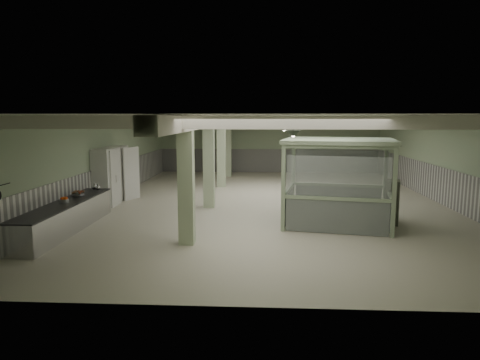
# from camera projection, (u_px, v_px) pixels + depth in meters

# --- Properties ---
(floor) EXTENTS (20.00, 20.00, 0.00)m
(floor) POSITION_uv_depth(u_px,v_px,m) (272.00, 203.00, 17.88)
(floor) COLOR beige
(floor) RESTS_ON ground
(ceiling) EXTENTS (14.00, 20.00, 0.02)m
(ceiling) POSITION_uv_depth(u_px,v_px,m) (273.00, 116.00, 17.36)
(ceiling) COLOR silver
(ceiling) RESTS_ON wall_back
(wall_back) EXTENTS (14.00, 0.02, 3.60)m
(wall_back) POSITION_uv_depth(u_px,v_px,m) (269.00, 144.00, 27.50)
(wall_back) COLOR #99A886
(wall_back) RESTS_ON floor
(wall_front) EXTENTS (14.00, 0.02, 3.60)m
(wall_front) POSITION_uv_depth(u_px,v_px,m) (283.00, 214.00, 7.74)
(wall_front) COLOR #99A886
(wall_front) RESTS_ON floor
(wall_left) EXTENTS (0.02, 20.00, 3.60)m
(wall_left) POSITION_uv_depth(u_px,v_px,m) (106.00, 159.00, 17.99)
(wall_left) COLOR #99A886
(wall_left) RESTS_ON floor
(wall_right) EXTENTS (0.02, 20.00, 3.60)m
(wall_right) POSITION_uv_depth(u_px,v_px,m) (446.00, 161.00, 17.25)
(wall_right) COLOR #99A886
(wall_right) RESTS_ON floor
(wainscot_left) EXTENTS (0.05, 19.90, 1.50)m
(wainscot_left) POSITION_uv_depth(u_px,v_px,m) (107.00, 183.00, 18.14)
(wainscot_left) COLOR silver
(wainscot_left) RESTS_ON floor
(wainscot_right) EXTENTS (0.05, 19.90, 1.50)m
(wainscot_right) POSITION_uv_depth(u_px,v_px,m) (443.00, 186.00, 17.40)
(wainscot_right) COLOR silver
(wainscot_right) RESTS_ON floor
(wainscot_back) EXTENTS (13.90, 0.05, 1.50)m
(wainscot_back) POSITION_uv_depth(u_px,v_px,m) (269.00, 161.00, 27.63)
(wainscot_back) COLOR silver
(wainscot_back) RESTS_ON floor
(girder) EXTENTS (0.45, 19.90, 0.40)m
(girder) POSITION_uv_depth(u_px,v_px,m) (212.00, 121.00, 17.52)
(girder) COLOR silver
(girder) RESTS_ON ceiling
(beam_a) EXTENTS (13.90, 0.35, 0.32)m
(beam_a) POSITION_uv_depth(u_px,v_px,m) (279.00, 122.00, 9.97)
(beam_a) COLOR silver
(beam_a) RESTS_ON ceiling
(beam_b) EXTENTS (13.90, 0.35, 0.32)m
(beam_b) POSITION_uv_depth(u_px,v_px,m) (276.00, 121.00, 12.44)
(beam_b) COLOR silver
(beam_b) RESTS_ON ceiling
(beam_c) EXTENTS (13.90, 0.35, 0.32)m
(beam_c) POSITION_uv_depth(u_px,v_px,m) (274.00, 121.00, 14.91)
(beam_c) COLOR silver
(beam_c) RESTS_ON ceiling
(beam_d) EXTENTS (13.90, 0.35, 0.32)m
(beam_d) POSITION_uv_depth(u_px,v_px,m) (273.00, 120.00, 17.38)
(beam_d) COLOR silver
(beam_d) RESTS_ON ceiling
(beam_e) EXTENTS (13.90, 0.35, 0.32)m
(beam_e) POSITION_uv_depth(u_px,v_px,m) (271.00, 120.00, 19.85)
(beam_e) COLOR silver
(beam_e) RESTS_ON ceiling
(beam_f) EXTENTS (13.90, 0.35, 0.32)m
(beam_f) POSITION_uv_depth(u_px,v_px,m) (271.00, 119.00, 22.32)
(beam_f) COLOR silver
(beam_f) RESTS_ON ceiling
(beam_g) EXTENTS (13.90, 0.35, 0.32)m
(beam_g) POSITION_uv_depth(u_px,v_px,m) (270.00, 119.00, 24.79)
(beam_g) COLOR silver
(beam_g) RESTS_ON ceiling
(column_a) EXTENTS (0.42, 0.42, 3.60)m
(column_a) POSITION_uv_depth(u_px,v_px,m) (186.00, 181.00, 11.83)
(column_a) COLOR #B5C8A1
(column_a) RESTS_ON floor
(column_b) EXTENTS (0.42, 0.42, 3.60)m
(column_b) POSITION_uv_depth(u_px,v_px,m) (209.00, 162.00, 16.77)
(column_b) COLOR #B5C8A1
(column_b) RESTS_ON floor
(column_c) EXTENTS (0.42, 0.42, 3.60)m
(column_c) POSITION_uv_depth(u_px,v_px,m) (221.00, 152.00, 21.70)
(column_c) COLOR #B5C8A1
(column_c) RESTS_ON floor
(column_d) EXTENTS (0.42, 0.42, 3.60)m
(column_d) POSITION_uv_depth(u_px,v_px,m) (228.00, 146.00, 25.66)
(column_d) COLOR #B5C8A1
(column_d) RESTS_ON floor
(pendant_front) EXTENTS (0.44, 0.44, 0.22)m
(pendant_front) POSITION_uv_depth(u_px,v_px,m) (293.00, 134.00, 12.47)
(pendant_front) COLOR #2A3628
(pendant_front) RESTS_ON ceiling
(pendant_mid) EXTENTS (0.44, 0.44, 0.22)m
(pendant_mid) POSITION_uv_depth(u_px,v_px,m) (284.00, 129.00, 17.91)
(pendant_mid) COLOR #2A3628
(pendant_mid) RESTS_ON ceiling
(pendant_back) EXTENTS (0.44, 0.44, 0.22)m
(pendant_back) POSITION_uv_depth(u_px,v_px,m) (280.00, 126.00, 22.84)
(pendant_back) COLOR #2A3628
(pendant_back) RESTS_ON ceiling
(prep_counter) EXTENTS (0.95, 5.47, 0.91)m
(prep_counter) POSITION_uv_depth(u_px,v_px,m) (65.00, 217.00, 13.34)
(prep_counter) COLOR #B8B9BD
(prep_counter) RESTS_ON floor
(pitcher_near) EXTENTS (0.17, 0.20, 0.24)m
(pitcher_near) POSITION_uv_depth(u_px,v_px,m) (98.00, 187.00, 15.50)
(pitcher_near) COLOR #B8B9BD
(pitcher_near) RESTS_ON prep_counter
(pitcher_far) EXTENTS (0.24, 0.26, 0.27)m
(pitcher_far) POSITION_uv_depth(u_px,v_px,m) (94.00, 186.00, 15.64)
(pitcher_far) COLOR #B8B9BD
(pitcher_far) RESTS_ON prep_counter
(veg_colander) EXTENTS (0.52, 0.52, 0.20)m
(veg_colander) POSITION_uv_depth(u_px,v_px,m) (78.00, 193.00, 14.40)
(veg_colander) COLOR #45454A
(veg_colander) RESTS_ON prep_counter
(orange_bowl) EXTENTS (0.36, 0.36, 0.10)m
(orange_bowl) POSITION_uv_depth(u_px,v_px,m) (64.00, 201.00, 13.31)
(orange_bowl) COLOR #B2B2B7
(orange_bowl) RESTS_ON prep_counter
(walkin_cooler) EXTENTS (1.02, 2.66, 2.43)m
(walkin_cooler) POSITION_uv_depth(u_px,v_px,m) (112.00, 174.00, 17.69)
(walkin_cooler) COLOR silver
(walkin_cooler) RESTS_ON floor
(guard_booth) EXTENTS (3.98, 3.55, 2.83)m
(guard_booth) POSITION_uv_depth(u_px,v_px,m) (338.00, 168.00, 14.08)
(guard_booth) COLOR #8FA382
(guard_booth) RESTS_ON floor
(filing_cabinet) EXTENTS (0.65, 0.79, 1.47)m
(filing_cabinet) POSITION_uv_depth(u_px,v_px,m) (392.00, 202.00, 14.22)
(filing_cabinet) COLOR #585D4D
(filing_cabinet) RESTS_ON floor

